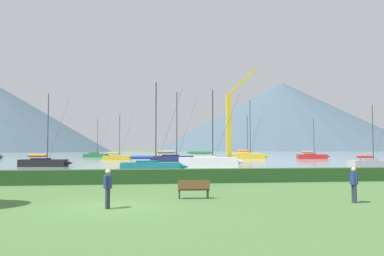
% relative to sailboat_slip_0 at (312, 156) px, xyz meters
% --- Properties ---
extents(ground_plane, '(1000.00, 1000.00, 0.00)m').
position_rel_sailboat_slip_0_xyz_m(ground_plane, '(-41.69, -69.12, -0.65)').
color(ground_plane, '#477038').
extents(harbor_water, '(320.00, 246.00, 0.00)m').
position_rel_sailboat_slip_0_xyz_m(harbor_water, '(-41.69, 67.88, -0.65)').
color(harbor_water, '#8C9EA3').
rests_on(harbor_water, ground_plane).
extents(hedge_line, '(80.00, 1.20, 1.02)m').
position_rel_sailboat_slip_0_xyz_m(hedge_line, '(-41.69, -58.12, -0.14)').
color(hedge_line, '#284C23').
rests_on(hedge_line, ground_plane).
extents(sailboat_slip_0, '(7.98, 3.56, 9.68)m').
position_rel_sailboat_slip_0_xyz_m(sailboat_slip_0, '(0.00, 0.00, 0.00)').
color(sailboat_slip_0, red).
rests_on(sailboat_slip_0, harbor_water).
extents(sailboat_slip_3, '(9.38, 3.42, 10.63)m').
position_rel_sailboat_slip_0_xyz_m(sailboat_slip_3, '(-31.03, -34.01, 0.11)').
color(sailboat_slip_3, white).
rests_on(sailboat_slip_3, harbor_water).
extents(sailboat_slip_4, '(9.31, 3.91, 14.02)m').
position_rel_sailboat_slip_0_xyz_m(sailboat_slip_4, '(-15.13, 1.85, 0.13)').
color(sailboat_slip_4, gold).
rests_on(sailboat_slip_4, harbor_water).
extents(sailboat_slip_5, '(6.56, 2.10, 8.48)m').
position_rel_sailboat_slip_0_xyz_m(sailboat_slip_5, '(-9.20, -37.54, -0.10)').
color(sailboat_slip_5, '#9E9EA3').
rests_on(sailboat_slip_5, harbor_water).
extents(sailboat_slip_6, '(8.94, 2.74, 12.19)m').
position_rel_sailboat_slip_0_xyz_m(sailboat_slip_6, '(-34.75, -20.76, 0.10)').
color(sailboat_slip_6, navy).
rests_on(sailboat_slip_6, harbor_water).
extents(sailboat_slip_7, '(7.43, 2.59, 9.79)m').
position_rel_sailboat_slip_0_xyz_m(sailboat_slip_7, '(-39.16, -44.13, -0.03)').
color(sailboat_slip_7, '#19707A').
rests_on(sailboat_slip_7, harbor_water).
extents(sailboat_slip_9, '(7.47, 3.25, 10.58)m').
position_rel_sailboat_slip_0_xyz_m(sailboat_slip_9, '(-52.41, 20.53, -0.03)').
color(sailboat_slip_9, '#236B38').
rests_on(sailboat_slip_9, harbor_water).
extents(sailboat_slip_10, '(7.36, 2.92, 10.13)m').
position_rel_sailboat_slip_0_xyz_m(sailboat_slip_10, '(-53.51, -31.09, -0.04)').
color(sailboat_slip_10, black).
rests_on(sailboat_slip_10, harbor_water).
extents(sailboat_slip_11, '(9.12, 3.35, 11.46)m').
position_rel_sailboat_slip_0_xyz_m(sailboat_slip_11, '(-12.11, 14.80, 0.10)').
color(sailboat_slip_11, white).
rests_on(sailboat_slip_11, harbor_water).
extents(sailboat_slip_12, '(6.82, 2.34, 9.78)m').
position_rel_sailboat_slip_0_xyz_m(sailboat_slip_12, '(-45.25, -2.86, -0.08)').
color(sailboat_slip_12, gold).
rests_on(sailboat_slip_12, harbor_water).
extents(park_bench_near_path, '(1.63, 0.57, 0.95)m').
position_rel_sailboat_slip_0_xyz_m(park_bench_near_path, '(-37.70, -66.79, -0.12)').
color(park_bench_near_path, brown).
rests_on(park_bench_near_path, ground_plane).
extents(person_seated_viewer, '(0.36, 0.55, 1.65)m').
position_rel_sailboat_slip_0_xyz_m(person_seated_viewer, '(-41.72, -69.44, 0.32)').
color(person_seated_viewer, '#2D3347').
rests_on(person_seated_viewer, ground_plane).
extents(person_standing_walker, '(0.36, 0.57, 1.65)m').
position_rel_sailboat_slip_0_xyz_m(person_standing_walker, '(-30.49, -69.22, 0.32)').
color(person_standing_walker, '#2D3347').
rests_on(person_standing_walker, ground_plane).
extents(dock_crane, '(6.22, 2.00, 16.88)m').
position_rel_sailboat_slip_0_xyz_m(dock_crane, '(-24.89, -20.94, 4.67)').
color(dock_crane, '#333338').
rests_on(dock_crane, ground_plane).
extents(distant_hill_west_ridge, '(283.25, 283.25, 76.76)m').
position_rel_sailboat_slip_0_xyz_m(distant_hill_west_ridge, '(117.68, 325.06, 37.73)').
color(distant_hill_west_ridge, '#425666').
rests_on(distant_hill_west_ridge, ground_plane).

